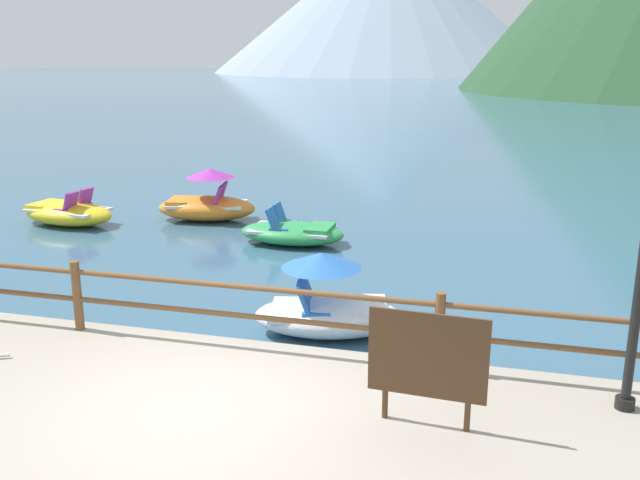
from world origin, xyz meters
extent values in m
plane|color=#38607A|center=(0.00, 40.00, 0.00)|extent=(200.00, 200.00, 0.00)
cylinder|color=brown|center=(-2.38, 1.55, 0.88)|extent=(0.12, 0.12, 0.95)
cylinder|color=brown|center=(2.38, 1.55, 0.88)|extent=(0.12, 0.12, 0.95)
cylinder|color=brown|center=(0.00, 1.55, 1.21)|extent=(23.80, 0.07, 0.07)
cylinder|color=brown|center=(0.00, 1.55, 0.83)|extent=(23.80, 0.07, 0.07)
cylinder|color=black|center=(4.36, 1.12, 0.46)|extent=(0.20, 0.20, 0.12)
cube|color=silver|center=(2.38, 0.27, 1.15)|extent=(1.10, 0.11, 0.80)
cube|color=#4C331E|center=(2.38, 0.26, 1.15)|extent=(1.18, 0.10, 0.88)
cylinder|color=#4C331E|center=(1.97, 0.30, 0.57)|extent=(0.06, 0.06, 0.35)
cylinder|color=#4C331E|center=(2.79, 0.25, 0.57)|extent=(0.06, 0.06, 0.35)
cylinder|color=beige|center=(-2.78, 0.48, 0.44)|extent=(0.21, 0.13, 0.04)
ellipsoid|color=orange|center=(-3.96, 9.28, 0.29)|extent=(2.56, 1.64, 0.59)
cube|color=silver|center=(-3.96, 9.28, 0.40)|extent=(2.00, 1.33, 0.06)
cube|color=purple|center=(-3.83, 9.56, 0.47)|extent=(0.47, 0.47, 0.08)
cube|color=purple|center=(-3.65, 9.59, 0.69)|extent=(0.28, 0.43, 0.43)
cube|color=purple|center=(-3.74, 9.07, 0.47)|extent=(0.47, 0.47, 0.08)
cube|color=purple|center=(-3.56, 9.11, 0.69)|extent=(0.28, 0.43, 0.43)
cube|color=orange|center=(-4.60, 9.16, 0.46)|extent=(0.67, 0.94, 0.12)
cone|color=purple|center=(-3.84, 9.30, 1.17)|extent=(1.36, 1.36, 0.22)
ellipsoid|color=green|center=(-1.32, 7.76, 0.23)|extent=(2.27, 1.22, 0.46)
cube|color=silver|center=(-1.32, 7.76, 0.31)|extent=(1.77, 1.00, 0.06)
cube|color=blue|center=(-1.49, 7.51, 0.38)|extent=(0.40, 0.40, 0.08)
cube|color=blue|center=(-1.67, 7.51, 0.60)|extent=(0.21, 0.40, 0.43)
cube|color=blue|center=(-1.49, 8.00, 0.38)|extent=(0.40, 0.40, 0.08)
cube|color=blue|center=(-1.67, 8.00, 0.60)|extent=(0.21, 0.40, 0.43)
cube|color=green|center=(-0.70, 7.76, 0.37)|extent=(0.50, 0.85, 0.12)
ellipsoid|color=yellow|center=(-6.97, 8.01, 0.27)|extent=(2.52, 1.54, 0.53)
cube|color=silver|center=(-6.97, 8.01, 0.36)|extent=(1.97, 1.25, 0.06)
cube|color=purple|center=(-6.76, 8.24, 0.43)|extent=(0.45, 0.45, 0.08)
cube|color=purple|center=(-6.58, 8.21, 0.65)|extent=(0.26, 0.42, 0.43)
cube|color=purple|center=(-6.82, 7.75, 0.43)|extent=(0.45, 0.45, 0.08)
cube|color=purple|center=(-6.64, 7.72, 0.65)|extent=(0.26, 0.42, 0.43)
cube|color=yellow|center=(-7.61, 8.10, 0.42)|extent=(0.63, 0.93, 0.12)
ellipsoid|color=white|center=(0.64, 3.20, 0.26)|extent=(2.38, 1.64, 0.51)
cube|color=silver|center=(0.64, 3.20, 0.35)|extent=(1.86, 1.33, 0.06)
cube|color=blue|center=(0.54, 2.93, 0.42)|extent=(0.48, 0.48, 0.08)
cube|color=blue|center=(0.36, 2.89, 0.64)|extent=(0.29, 0.44, 0.43)
cube|color=blue|center=(0.43, 3.40, 0.42)|extent=(0.48, 0.48, 0.08)
cube|color=blue|center=(0.26, 3.36, 0.64)|extent=(0.29, 0.44, 0.43)
cube|color=white|center=(1.22, 3.33, 0.41)|extent=(0.65, 0.93, 0.12)
cone|color=blue|center=(0.54, 3.18, 1.12)|extent=(1.37, 1.37, 0.22)
cone|color=#93A3B7|center=(-19.51, 126.07, 12.57)|extent=(63.09, 63.09, 25.14)
camera|label=1|loc=(2.98, -6.06, 4.02)|focal=39.22mm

